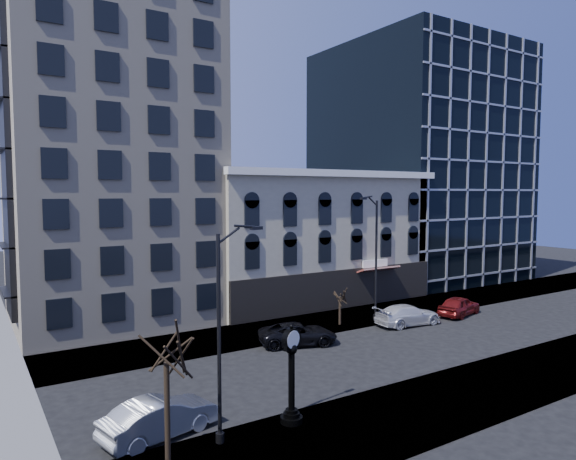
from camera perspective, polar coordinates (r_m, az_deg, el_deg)
ground at (r=31.64m, az=0.85°, el=-15.21°), size 160.00×160.00×0.00m
sidewalk_far at (r=38.25m, az=-5.87°, el=-11.69°), size 160.00×6.00×0.12m
sidewalk_near at (r=25.78m, az=11.27°, el=-19.80°), size 160.00×6.00×0.12m
cream_tower at (r=45.88m, az=-19.55°, el=15.02°), size 15.90×15.40×42.50m
victorian_row at (r=49.94m, az=2.38°, el=-1.01°), size 22.60×11.19×12.50m
glass_office at (r=66.75m, az=14.22°, el=7.05°), size 20.00×20.15×28.00m
street_clock at (r=24.00m, az=0.39°, el=-16.17°), size 1.02×1.02×4.51m
street_lamp_near at (r=21.48m, az=-6.20°, el=-5.01°), size 2.38×0.56×9.22m
street_lamp_far at (r=41.25m, az=9.24°, el=0.52°), size 2.62×0.96×10.32m
bare_tree_near at (r=20.48m, az=-13.41°, el=-11.86°), size 3.67×3.67×6.30m
bare_tree_far at (r=40.76m, az=5.80°, el=-6.73°), size 2.08×2.08×3.57m
warning_sign at (r=20.47m, az=-26.42°, el=-21.92°), size 0.72×0.07×2.21m
car_near_b at (r=24.10m, az=-14.05°, el=-19.56°), size 5.43×2.93×1.70m
car_far_a at (r=36.15m, az=1.10°, el=-11.47°), size 5.94×4.13×1.51m
car_far_b at (r=42.34m, az=13.16°, el=-9.17°), size 5.78×2.79×1.62m
car_far_c at (r=46.70m, az=18.47°, el=-7.99°), size 5.26×3.16×1.68m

